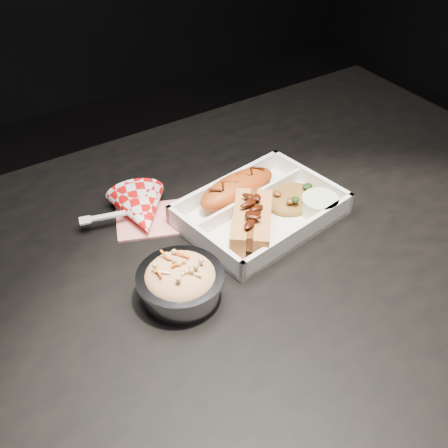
{
  "coord_description": "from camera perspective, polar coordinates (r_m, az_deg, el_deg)",
  "views": [
    {
      "loc": [
        -0.4,
        -0.53,
        1.33
      ],
      "look_at": [
        -0.05,
        0.0,
        0.81
      ],
      "focal_mm": 45.0,
      "sensor_mm": 36.0,
      "label": 1
    }
  ],
  "objects": [
    {
      "name": "fried_rice_mound",
      "position": [
        0.95,
        7.01,
        3.06
      ],
      "size": [
        0.11,
        0.09,
        0.03
      ],
      "primitive_type": "ellipsoid",
      "rotation": [
        0.0,
        0.0,
        0.15
      ],
      "color": "olive",
      "rests_on": "food_tray"
    },
    {
      "name": "cupcake_liner",
      "position": [
        0.93,
        9.68,
        1.86
      ],
      "size": [
        0.06,
        0.06,
        0.03
      ],
      "primitive_type": "cylinder",
      "color": "beige",
      "rests_on": "food_tray"
    },
    {
      "name": "dining_table",
      "position": [
        0.94,
        2.72,
        -5.93
      ],
      "size": [
        1.2,
        0.8,
        0.75
      ],
      "color": "black",
      "rests_on": "ground"
    },
    {
      "name": "fried_pastry",
      "position": [
        0.94,
        1.35,
        3.63
      ],
      "size": [
        0.16,
        0.08,
        0.04
      ],
      "primitive_type": "ellipsoid",
      "rotation": [
        0.0,
        0.0,
        0.15
      ],
      "color": "#A23E10",
      "rests_on": "food_tray"
    },
    {
      "name": "foil_coleslaw_cup",
      "position": [
        0.78,
        -4.45,
        -5.75
      ],
      "size": [
        0.12,
        0.12,
        0.07
      ],
      "color": "silver",
      "rests_on": "dining_table"
    },
    {
      "name": "napkin_fork",
      "position": [
        0.92,
        -8.38,
        1.25
      ],
      "size": [
        0.18,
        0.14,
        0.1
      ],
      "rotation": [
        0.0,
        0.0,
        -0.27
      ],
      "color": "red",
      "rests_on": "dining_table"
    },
    {
      "name": "food_tray",
      "position": [
        0.92,
        3.66,
        1.14
      ],
      "size": [
        0.27,
        0.22,
        0.04
      ],
      "rotation": [
        0.0,
        0.0,
        0.15
      ],
      "color": "silver",
      "rests_on": "dining_table"
    },
    {
      "name": "hotdog",
      "position": [
        0.87,
        2.84,
        0.27
      ],
      "size": [
        0.12,
        0.14,
        0.06
      ],
      "rotation": [
        0.0,
        0.0,
        0.9
      ],
      "color": "#BF7D41",
      "rests_on": "food_tray"
    }
  ]
}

